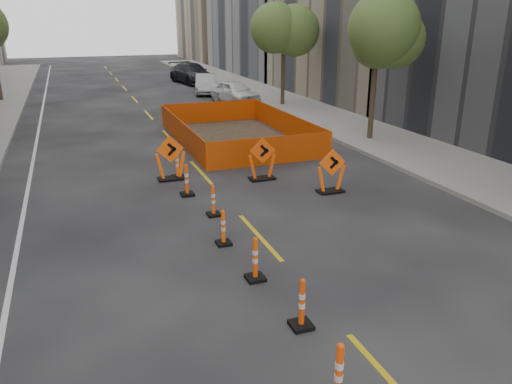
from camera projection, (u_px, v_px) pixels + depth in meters
name	position (u px, v px, depth m)	size (l,w,h in m)	color
ground_plane	(335.00, 320.00, 9.31)	(140.00, 140.00, 0.00)	black
sidewalk_right	(381.00, 138.00, 22.85)	(4.00, 90.00, 0.15)	gray
tree_r_b	(377.00, 37.00, 21.17)	(2.80, 2.80, 5.95)	#382B1E
tree_r_c	(284.00, 31.00, 30.01)	(2.80, 2.80, 5.95)	#382B1E
channelizer_2	(339.00, 374.00, 7.12)	(0.42, 0.42, 1.05)	#E94109
channelizer_3	(302.00, 303.00, 8.94)	(0.39, 0.39, 0.99)	#D53E08
channelizer_4	(255.00, 259.00, 10.58)	(0.39, 0.39, 1.00)	#E34409
channelizer_5	(223.00, 227.00, 12.26)	(0.36, 0.36, 0.92)	#F84F0A
channelizer_6	(213.00, 200.00, 14.05)	(0.36, 0.36, 0.92)	#F84B0A
channelizer_7	(187.00, 180.00, 15.63)	(0.41, 0.41, 1.03)	#D84909
channelizer_8	(177.00, 164.00, 17.37)	(0.39, 0.39, 1.00)	#FF620A
chevron_sign_left	(170.00, 158.00, 17.08)	(1.04, 0.63, 1.57)	#FF570A
chevron_sign_center	(262.00, 159.00, 17.10)	(0.99, 0.59, 1.49)	#DE4609
chevron_sign_right	(331.00, 171.00, 15.85)	(0.96, 0.58, 1.44)	#FF510A
safety_fence	(236.00, 128.00, 22.75)	(5.10, 8.69, 1.09)	#DF590B
parked_car_near	(235.00, 92.00, 32.36)	(1.72, 4.26, 1.45)	white
parked_car_mid	(206.00, 84.00, 36.44)	(1.47, 4.22, 1.39)	#A8A8AE
parked_car_far	(192.00, 73.00, 42.09)	(2.31, 5.69, 1.65)	black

